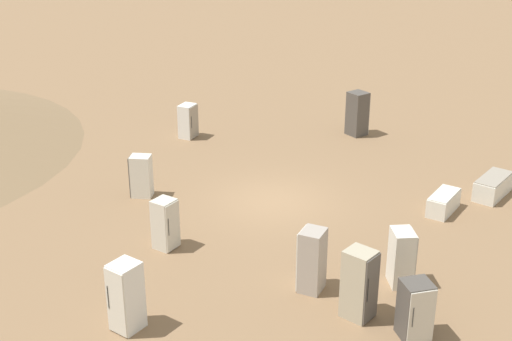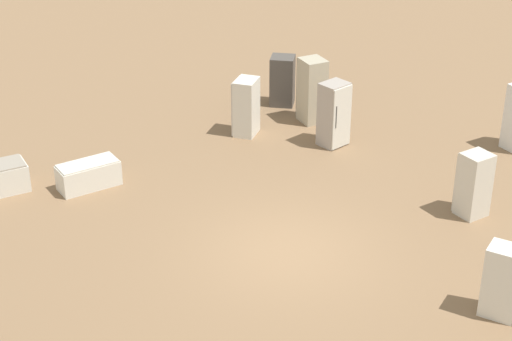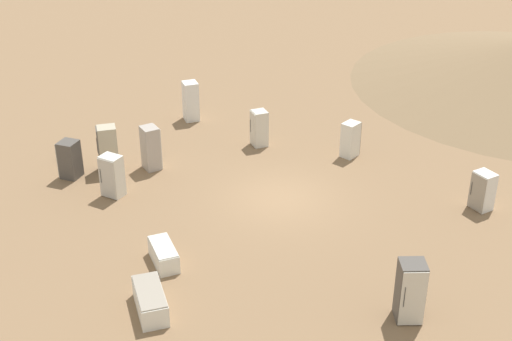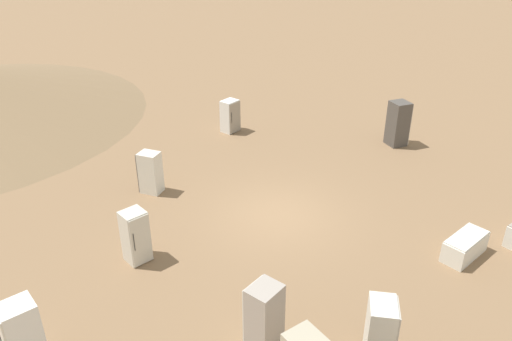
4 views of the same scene
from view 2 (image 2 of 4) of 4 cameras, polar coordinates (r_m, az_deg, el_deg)
The scene contains 9 objects.
ground_plane at distance 19.16m, azimuth 2.11°, elevation -5.39°, with size 1000.00×1000.00×0.00m, color #846647.
discarded_fridge_0 at distance 20.82m, azimuth 14.30°, elevation -0.91°, with size 0.87×0.87×1.60m.
discarded_fridge_1 at distance 23.75m, azimuth 5.22°, elevation 3.75°, with size 0.95×0.96×1.83m.
discarded_fridge_2 at distance 17.47m, azimuth 16.18°, elevation -7.15°, with size 0.86×0.92×1.53m.
discarded_fridge_3 at distance 22.02m, azimuth -11.10°, elevation -0.29°, with size 1.38×1.67×0.68m.
discarded_fridge_4 at distance 25.21m, azimuth 3.75°, elevation 5.35°, with size 0.97×0.91×1.93m.
discarded_fridge_7 at distance 24.36m, azimuth -0.68°, elevation 4.26°, with size 0.93×0.84×1.66m.
discarded_fridge_9 at distance 26.45m, azimuth 1.78°, elevation 6.02°, with size 0.85×0.83×1.55m.
scrap_tire at distance 27.59m, azimuth 4.71°, elevation 5.33°, with size 0.78×0.78×0.17m.
Camera 2 is at (-16.12, 1.12, 10.30)m, focal length 60.00 mm.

